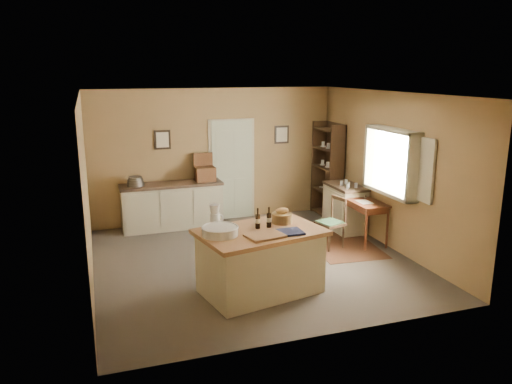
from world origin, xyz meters
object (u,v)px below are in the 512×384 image
sideboard (173,204)px  right_cabinet (345,207)px  shelving_unit (329,170)px  work_island (259,259)px  desk_chair (330,224)px  writing_desk (366,207)px

sideboard → right_cabinet: (3.15, -1.21, -0.02)m
shelving_unit → work_island: bearing=-130.1°
sideboard → desk_chair: sideboard is taller
writing_desk → right_cabinet: bearing=90.0°
desk_chair → right_cabinet: bearing=32.3°
work_island → desk_chair: 2.19m
desk_chair → right_cabinet: 1.09m
work_island → writing_desk: work_island is taller
sideboard → shelving_unit: shelving_unit is taller
shelving_unit → right_cabinet: bearing=-98.6°
sideboard → right_cabinet: sideboard is taller
work_island → writing_desk: (2.47, 1.33, 0.18)m
desk_chair → shelving_unit: 2.09m
sideboard → writing_desk: sideboard is taller
writing_desk → desk_chair: bearing=-177.8°
right_cabinet → sideboard: bearing=159.0°
work_island → writing_desk: bearing=16.5°
work_island → shelving_unit: size_ratio=0.93×
work_island → writing_desk: size_ratio=2.25×
writing_desk → right_cabinet: size_ratio=0.83×
sideboard → right_cabinet: 3.37m
writing_desk → right_cabinet: (-0.00, 0.78, -0.21)m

